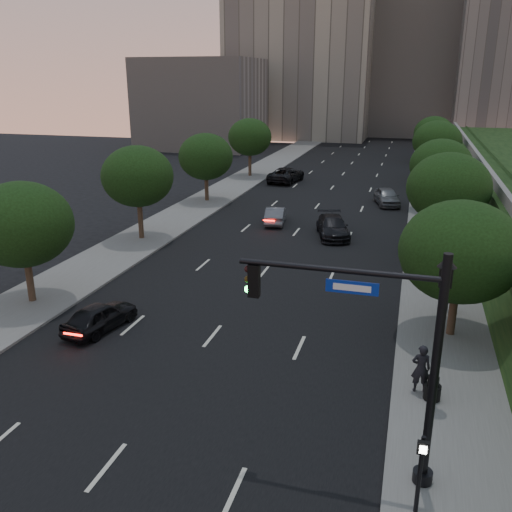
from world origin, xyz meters
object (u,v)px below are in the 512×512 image
(pedestrian_a, at_px, (421,369))
(pedestrian_c, at_px, (435,273))
(sedan_mid_left, at_px, (276,215))
(traffic_signal_mast, at_px, (392,367))
(pedestrian_b, at_px, (450,294))
(sedan_near_right, at_px, (333,227))
(sedan_near_left, at_px, (100,316))
(street_lamp, at_px, (439,336))
(sedan_far_left, at_px, (286,175))
(sedan_far_right, at_px, (387,196))

(pedestrian_a, distance_m, pedestrian_c, 11.22)
(sedan_mid_left, distance_m, pedestrian_a, 25.04)
(traffic_signal_mast, xyz_separation_m, pedestrian_c, (1.71, 16.04, -2.75))
(traffic_signal_mast, bearing_deg, pedestrian_b, 79.61)
(sedan_near_right, xyz_separation_m, pedestrian_a, (6.17, -19.93, 0.35))
(pedestrian_a, bearing_deg, sedan_near_left, -12.53)
(street_lamp, bearing_deg, traffic_signal_mast, -107.78)
(sedan_far_left, height_order, sedan_near_right, sedan_far_left)
(sedan_near_right, xyz_separation_m, pedestrian_c, (6.90, -8.73, 0.18))
(sedan_near_right, height_order, pedestrian_b, pedestrian_b)
(pedestrian_a, bearing_deg, pedestrian_c, -100.07)
(sedan_near_left, bearing_deg, traffic_signal_mast, 165.40)
(sedan_mid_left, xyz_separation_m, sedan_far_right, (8.13, 9.20, 0.11))
(traffic_signal_mast, bearing_deg, sedan_near_right, 101.84)
(sedan_near_left, relative_size, pedestrian_b, 2.31)
(sedan_near_left, height_order, sedan_far_left, sedan_far_left)
(sedan_far_right, bearing_deg, pedestrian_c, -94.30)
(sedan_far_left, distance_m, sedan_near_right, 21.83)
(street_lamp, xyz_separation_m, pedestrian_a, (-0.45, 0.40, -1.55))
(sedan_far_right, xyz_separation_m, pedestrian_c, (3.72, -20.44, 0.14))
(sedan_near_left, relative_size, pedestrian_c, 2.54)
(traffic_signal_mast, xyz_separation_m, sedan_near_left, (-13.20, 6.38, -3.00))
(sedan_near_right, bearing_deg, sedan_far_right, 59.00)
(traffic_signal_mast, xyz_separation_m, sedan_near_right, (-5.19, 24.77, -2.93))
(sedan_mid_left, height_order, sedan_far_right, sedan_far_right)
(traffic_signal_mast, bearing_deg, sedan_mid_left, 110.38)
(sedan_near_left, bearing_deg, sedan_far_left, -78.47)
(traffic_signal_mast, bearing_deg, street_lamp, 72.22)
(sedan_far_left, relative_size, pedestrian_c, 3.85)
(traffic_signal_mast, xyz_separation_m, sedan_mid_left, (-10.14, 27.27, -2.99))
(sedan_near_right, bearing_deg, sedan_mid_left, 137.34)
(pedestrian_c, bearing_deg, traffic_signal_mast, 90.03)
(sedan_near_left, bearing_deg, sedan_mid_left, -87.13)
(pedestrian_a, bearing_deg, sedan_mid_left, -69.97)
(sedan_near_right, distance_m, pedestrian_c, 11.13)
(sedan_far_left, bearing_deg, pedestrian_a, 116.57)
(pedestrian_b, relative_size, pedestrian_c, 1.10)
(sedan_near_left, bearing_deg, sedan_near_right, -102.32)
(sedan_near_left, distance_m, sedan_mid_left, 21.12)
(pedestrian_c, bearing_deg, sedan_near_right, -45.56)
(sedan_near_left, bearing_deg, sedan_far_right, -99.19)
(sedan_far_left, xyz_separation_m, sedan_far_right, (11.41, -8.52, -0.04))
(sedan_near_left, relative_size, sedan_mid_left, 0.95)
(sedan_mid_left, bearing_deg, pedestrian_c, 127.78)
(sedan_near_left, height_order, pedestrian_c, pedestrian_c)
(pedestrian_b, bearing_deg, traffic_signal_mast, 90.10)
(traffic_signal_mast, xyz_separation_m, street_lamp, (1.42, 4.44, -1.04))
(sedan_near_left, xyz_separation_m, pedestrian_c, (14.91, 9.65, 0.26))
(sedan_mid_left, relative_size, sedan_far_left, 0.69)
(street_lamp, relative_size, sedan_far_right, 1.22)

